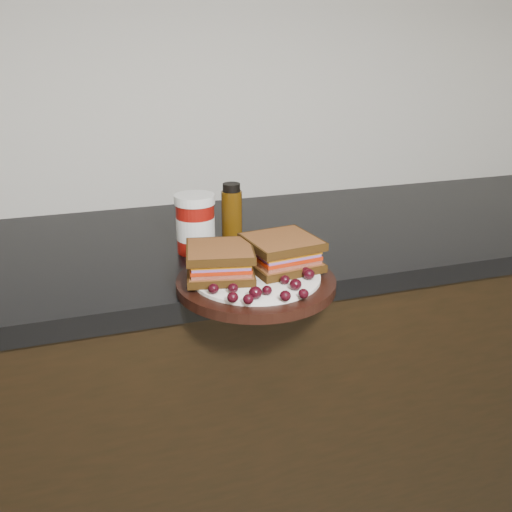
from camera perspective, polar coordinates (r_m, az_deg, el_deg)
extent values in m
cube|color=beige|center=(1.48, -7.98, 22.26)|extent=(4.00, 0.01, 2.70)
cube|color=black|center=(1.48, -3.85, -15.68)|extent=(3.96, 0.58, 0.86)
cube|color=black|center=(1.26, -4.34, 0.92)|extent=(3.98, 0.60, 0.04)
cylinder|color=black|center=(1.00, 0.00, -2.72)|extent=(0.28, 0.28, 0.02)
ellipsoid|color=black|center=(0.93, -4.28, -3.28)|extent=(0.02, 0.02, 0.02)
ellipsoid|color=black|center=(0.93, -2.31, -3.23)|extent=(0.02, 0.02, 0.02)
ellipsoid|color=black|center=(0.89, -2.34, -4.15)|extent=(0.02, 0.02, 0.02)
ellipsoid|color=black|center=(0.89, -0.77, -4.34)|extent=(0.02, 0.02, 0.02)
ellipsoid|color=black|center=(0.91, -0.05, -3.69)|extent=(0.02, 0.02, 0.02)
ellipsoid|color=black|center=(0.92, 1.10, -3.45)|extent=(0.02, 0.02, 0.02)
ellipsoid|color=black|center=(0.90, 2.95, -4.00)|extent=(0.02, 0.02, 0.02)
ellipsoid|color=black|center=(0.91, 4.76, -3.77)|extent=(0.02, 0.02, 0.02)
ellipsoid|color=black|center=(0.94, 3.98, -2.86)|extent=(0.02, 0.02, 0.02)
ellipsoid|color=black|center=(0.96, 2.91, -2.38)|extent=(0.02, 0.02, 0.02)
ellipsoid|color=black|center=(0.98, 5.32, -1.82)|extent=(0.02, 0.02, 0.02)
ellipsoid|color=black|center=(0.99, 5.00, -1.65)|extent=(0.02, 0.02, 0.02)
ellipsoid|color=black|center=(0.99, 5.02, -1.59)|extent=(0.02, 0.02, 0.02)
ellipsoid|color=black|center=(1.03, 5.37, -0.78)|extent=(0.02, 0.02, 0.02)
ellipsoid|color=black|center=(1.04, 3.93, -0.49)|extent=(0.02, 0.02, 0.01)
ellipsoid|color=black|center=(1.04, 2.47, -0.44)|extent=(0.02, 0.02, 0.02)
ellipsoid|color=black|center=(1.03, -3.80, -0.63)|extent=(0.02, 0.02, 0.02)
ellipsoid|color=black|center=(1.03, -3.12, -0.68)|extent=(0.02, 0.02, 0.02)
ellipsoid|color=black|center=(1.01, -5.03, -1.20)|extent=(0.02, 0.02, 0.02)
ellipsoid|color=black|center=(0.99, -5.10, -1.46)|extent=(0.02, 0.02, 0.02)
ellipsoid|color=black|center=(0.97, -3.75, -2.07)|extent=(0.02, 0.02, 0.02)
ellipsoid|color=black|center=(0.96, -3.50, -2.48)|extent=(0.01, 0.01, 0.01)
ellipsoid|color=black|center=(1.00, -3.56, -1.25)|extent=(0.02, 0.02, 0.02)
ellipsoid|color=black|center=(1.01, -5.09, -1.24)|extent=(0.02, 0.02, 0.02)
ellipsoid|color=black|center=(0.98, -4.01, -1.83)|extent=(0.02, 0.02, 0.02)
cylinder|color=maroon|center=(1.16, -6.07, 3.24)|extent=(0.11, 0.11, 0.12)
cylinder|color=#482B07|center=(1.23, -2.44, 4.44)|extent=(0.04, 0.04, 0.12)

